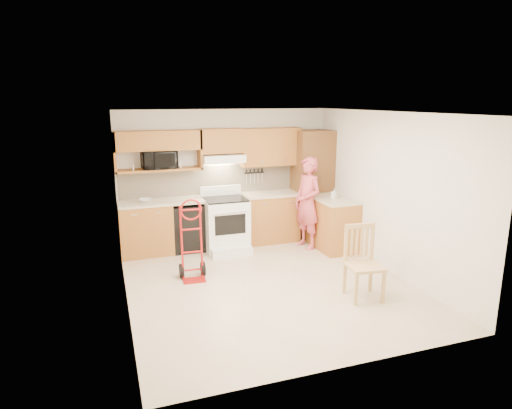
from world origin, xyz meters
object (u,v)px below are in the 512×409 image
range (226,220)px  person (308,203)px  microwave (159,159)px  dining_chair (365,263)px  hand_truck (192,244)px

range → person: bearing=-12.0°
microwave → range: size_ratio=0.52×
person → dining_chair: 2.27m
range → dining_chair: size_ratio=1.11×
hand_truck → person: bearing=22.5°
microwave → person: bearing=-23.2°
microwave → hand_truck: bearing=-87.9°
microwave → range: (1.08, -0.43, -1.09)m
dining_chair → hand_truck: bearing=152.9°
person → hand_truck: bearing=-83.0°
range → hand_truck: (-0.83, -1.12, 0.00)m
person → hand_truck: (-2.28, -0.81, -0.28)m
hand_truck → dining_chair: (2.08, -1.43, -0.06)m
hand_truck → range: bearing=56.3°
range → hand_truck: 1.40m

